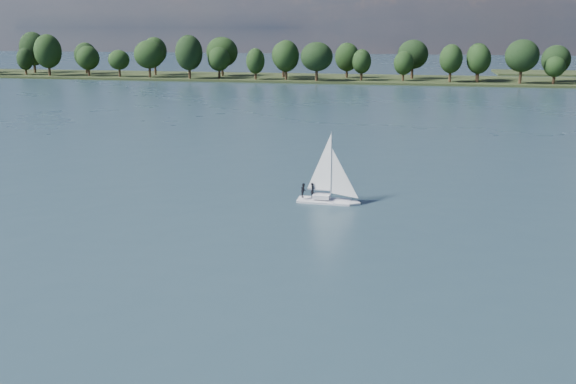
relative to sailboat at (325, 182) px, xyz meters
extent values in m
plane|color=#233342|center=(-11.79, 58.61, -2.31)|extent=(700.00, 700.00, 0.00)
cube|color=black|center=(-11.79, 170.61, -2.31)|extent=(660.00, 40.00, 1.50)
cube|color=silver|center=(0.10, 0.00, -2.31)|extent=(6.31, 1.93, 0.74)
cube|color=silver|center=(0.10, 0.00, -1.57)|extent=(1.87, 1.16, 0.46)
cylinder|color=#B3B4BB|center=(0.10, 0.00, 1.89)|extent=(0.11, 0.11, 7.37)
imported|color=black|center=(-1.39, 0.19, -0.96)|extent=(0.39, 0.59, 1.59)
imported|color=black|center=(-2.30, -0.20, -0.96)|extent=(0.72, 0.86, 1.59)
camera|label=1|loc=(10.14, -66.88, 16.27)|focal=40.00mm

